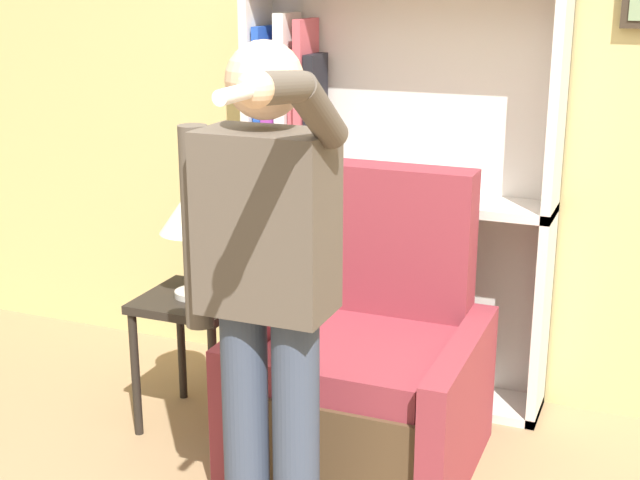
{
  "coord_description": "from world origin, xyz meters",
  "views": [
    {
      "loc": [
        0.87,
        -1.78,
        1.85
      ],
      "look_at": [
        -0.2,
        0.86,
        1.01
      ],
      "focal_mm": 50.0,
      "sensor_mm": 36.0,
      "label": 1
    }
  ],
  "objects_px": {
    "bookcase": "(359,197)",
    "side_table": "(195,320)",
    "person_standing": "(266,283)",
    "armchair": "(367,374)",
    "table_lamp": "(190,216)"
  },
  "relations": [
    {
      "from": "side_table",
      "to": "table_lamp",
      "type": "bearing_deg",
      "value": 0.0
    },
    {
      "from": "side_table",
      "to": "table_lamp",
      "type": "distance_m",
      "value": 0.45
    },
    {
      "from": "person_standing",
      "to": "side_table",
      "type": "bearing_deg",
      "value": 133.45
    },
    {
      "from": "person_standing",
      "to": "table_lamp",
      "type": "xyz_separation_m",
      "value": [
        -0.68,
        0.72,
        -0.04
      ]
    },
    {
      "from": "bookcase",
      "to": "side_table",
      "type": "distance_m",
      "value": 0.91
    },
    {
      "from": "armchair",
      "to": "side_table",
      "type": "bearing_deg",
      "value": -178.79
    },
    {
      "from": "armchair",
      "to": "table_lamp",
      "type": "xyz_separation_m",
      "value": [
        -0.76,
        -0.02,
        0.57
      ]
    },
    {
      "from": "person_standing",
      "to": "side_table",
      "type": "relative_size",
      "value": 2.91
    },
    {
      "from": "side_table",
      "to": "table_lamp",
      "type": "relative_size",
      "value": 1.27
    },
    {
      "from": "person_standing",
      "to": "side_table",
      "type": "height_order",
      "value": "person_standing"
    },
    {
      "from": "table_lamp",
      "to": "armchair",
      "type": "bearing_deg",
      "value": 1.21
    },
    {
      "from": "side_table",
      "to": "armchair",
      "type": "bearing_deg",
      "value": 1.21
    },
    {
      "from": "armchair",
      "to": "bookcase",
      "type": "bearing_deg",
      "value": 112.95
    },
    {
      "from": "person_standing",
      "to": "side_table",
      "type": "xyz_separation_m",
      "value": [
        -0.68,
        0.72,
        -0.49
      ]
    },
    {
      "from": "bookcase",
      "to": "person_standing",
      "type": "distance_m",
      "value": 1.36
    }
  ]
}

